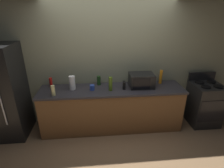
{
  "coord_description": "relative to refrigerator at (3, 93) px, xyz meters",
  "views": [
    {
      "loc": [
        -0.3,
        -2.75,
        2.36
      ],
      "look_at": [
        0.0,
        0.4,
        1.0
      ],
      "focal_mm": 28.51,
      "sensor_mm": 36.0,
      "label": 1
    }
  ],
  "objects": [
    {
      "name": "bottle_olive_oil",
      "position": [
        2.02,
        -0.07,
        0.13
      ],
      "size": [
        0.07,
        0.07,
        0.27
      ],
      "primitive_type": "cylinder",
      "color": "#4C6B19",
      "rests_on": "counter_run"
    },
    {
      "name": "bottle_wine",
      "position": [
        1.8,
        0.23,
        0.09
      ],
      "size": [
        0.07,
        0.07,
        0.19
      ],
      "primitive_type": "cylinder",
      "color": "#1E3F19",
      "rests_on": "counter_run"
    },
    {
      "name": "back_wall",
      "position": [
        2.05,
        0.41,
        0.45
      ],
      "size": [
        6.4,
        0.1,
        2.7
      ],
      "primitive_type": "cube",
      "color": "gray",
      "rests_on": "ground_plane"
    },
    {
      "name": "cordless_phone",
      "position": [
        2.28,
        -0.02,
        0.07
      ],
      "size": [
        0.06,
        0.11,
        0.15
      ],
      "primitive_type": "cube",
      "rotation": [
        0.0,
        0.0,
        -0.08
      ],
      "color": "black",
      "rests_on": "counter_run"
    },
    {
      "name": "bottle_dish_soap",
      "position": [
        3.08,
        0.18,
        0.14
      ],
      "size": [
        0.06,
        0.06,
        0.29
      ],
      "primitive_type": "cylinder",
      "color": "orange",
      "rests_on": "counter_run"
    },
    {
      "name": "refrigerator",
      "position": [
        0.0,
        0.0,
        0.0
      ],
      "size": [
        0.72,
        0.73,
        1.8
      ],
      "color": "black",
      "rests_on": "ground_plane"
    },
    {
      "name": "mug_blue",
      "position": [
        1.66,
        -0.02,
        0.05
      ],
      "size": [
        0.09,
        0.09,
        0.1
      ],
      "primitive_type": "cylinder",
      "color": "#2D4CB2",
      "rests_on": "counter_run"
    },
    {
      "name": "paper_towel_roll",
      "position": [
        1.28,
        0.05,
        0.13
      ],
      "size": [
        0.12,
        0.12,
        0.27
      ],
      "primitive_type": "cylinder",
      "color": "white",
      "rests_on": "counter_run"
    },
    {
      "name": "stove_range",
      "position": [
        4.05,
        0.0,
        -0.44
      ],
      "size": [
        0.6,
        0.61,
        1.08
      ],
      "color": "black",
      "rests_on": "ground_plane"
    },
    {
      "name": "bottle_vinegar",
      "position": [
        0.97,
        -0.19,
        0.1
      ],
      "size": [
        0.07,
        0.07,
        0.19
      ],
      "primitive_type": "cylinder",
      "color": "beige",
      "rests_on": "counter_run"
    },
    {
      "name": "bottle_hot_sauce",
      "position": [
        0.85,
        0.2,
        0.1
      ],
      "size": [
        0.06,
        0.06,
        0.19
      ],
      "primitive_type": "cylinder",
      "color": "red",
      "rests_on": "counter_run"
    },
    {
      "name": "microwave",
      "position": [
        2.64,
        0.05,
        0.13
      ],
      "size": [
        0.48,
        0.35,
        0.27
      ],
      "color": "black",
      "rests_on": "counter_run"
    },
    {
      "name": "counter_run",
      "position": [
        2.05,
        0.0,
        -0.45
      ],
      "size": [
        2.84,
        0.64,
        0.9
      ],
      "color": "brown",
      "rests_on": "ground_plane"
    },
    {
      "name": "ground_plane",
      "position": [
        2.05,
        -0.4,
        -0.9
      ],
      "size": [
        8.0,
        8.0,
        0.0
      ],
      "primitive_type": "plane",
      "color": "#93704C"
    }
  ]
}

